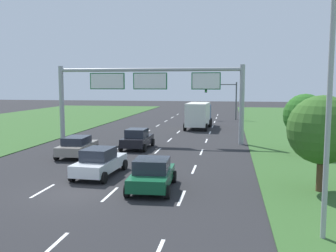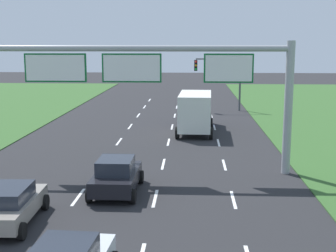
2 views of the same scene
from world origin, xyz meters
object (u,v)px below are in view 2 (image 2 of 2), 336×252
at_px(box_truck, 196,110).
at_px(traffic_light_mast, 221,73).
at_px(car_near_red, 9,205).
at_px(car_lead_silver, 116,176).
at_px(sign_gantry, 129,80).

xyz_separation_m(box_truck, traffic_light_mast, (2.64, 11.47, 2.18)).
xyz_separation_m(car_near_red, box_truck, (7.29, 19.45, 0.91)).
relative_size(car_near_red, box_truck, 0.55).
distance_m(box_truck, traffic_light_mast, 11.97).
distance_m(car_near_red, car_lead_silver, 5.32).
bearing_deg(car_lead_silver, car_near_red, -131.02).
bearing_deg(sign_gantry, car_lead_silver, -92.37).
bearing_deg(box_truck, traffic_light_mast, 79.27).
distance_m(car_lead_silver, box_truck, 15.93).
bearing_deg(box_truck, car_near_red, -108.35).
distance_m(car_lead_silver, sign_gantry, 5.55).
distance_m(car_near_red, traffic_light_mast, 32.62).
relative_size(car_near_red, traffic_light_mast, 0.76).
height_order(car_near_red, traffic_light_mast, traffic_light_mast).
bearing_deg(car_near_red, traffic_light_mast, 69.98).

